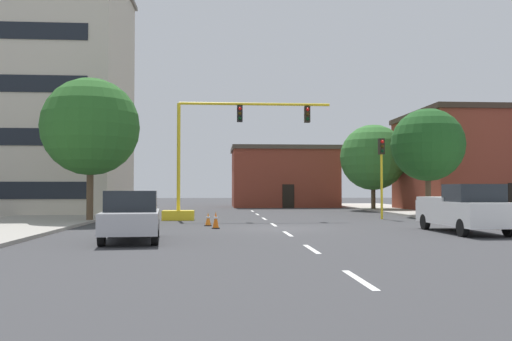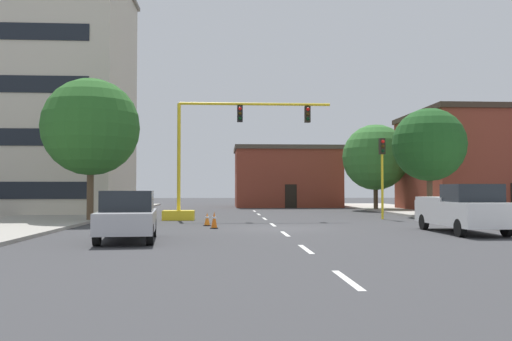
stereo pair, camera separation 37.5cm
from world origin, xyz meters
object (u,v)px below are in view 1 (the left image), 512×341
at_px(traffic_signal_gantry, 201,180).
at_px(traffic_light_pole_right, 382,160).
at_px(tree_right_far, 373,157).
at_px(tree_right_mid, 428,145).
at_px(pickup_truck_white, 464,209).
at_px(traffic_cone_roadside_b, 208,219).
at_px(traffic_cone_roadside_a, 216,220).
at_px(sedan_silver_near_left, 131,215).
at_px(tree_left_near, 91,127).

height_order(traffic_signal_gantry, traffic_light_pole_right, traffic_signal_gantry).
relative_size(traffic_light_pole_right, tree_right_far, 0.67).
distance_m(tree_right_mid, pickup_truck_white, 13.55).
distance_m(traffic_signal_gantry, traffic_light_pole_right, 10.78).
relative_size(tree_right_mid, traffic_cone_roadside_b, 10.77).
height_order(traffic_light_pole_right, traffic_cone_roadside_a, traffic_light_pole_right).
height_order(tree_right_mid, traffic_cone_roadside_b, tree_right_mid).
relative_size(pickup_truck_white, traffic_cone_roadside_b, 8.32).
bearing_deg(traffic_cone_roadside_b, tree_right_mid, 28.49).
height_order(traffic_light_pole_right, tree_right_far, tree_right_far).
relative_size(pickup_truck_white, sedan_silver_near_left, 1.16).
distance_m(tree_right_far, sedan_silver_near_left, 30.23).
height_order(traffic_cone_roadside_a, traffic_cone_roadside_b, traffic_cone_roadside_a).
bearing_deg(tree_right_far, tree_left_near, -143.27).
bearing_deg(sedan_silver_near_left, tree_left_near, 109.84).
height_order(tree_right_far, traffic_cone_roadside_a, tree_right_far).
relative_size(traffic_signal_gantry, traffic_cone_roadside_b, 14.97).
distance_m(tree_left_near, pickup_truck_white, 19.22).
xyz_separation_m(tree_right_far, sedan_silver_near_left, (-15.93, -25.44, -3.52)).
xyz_separation_m(traffic_signal_gantry, tree_right_mid, (14.51, 2.63, 2.35)).
bearing_deg(tree_left_near, traffic_light_pole_right, 6.76).
bearing_deg(traffic_cone_roadside_b, tree_left_near, 153.58).
distance_m(traffic_signal_gantry, traffic_cone_roadside_b, 5.37).
bearing_deg(sedan_silver_near_left, tree_right_far, 57.95).
relative_size(tree_right_mid, sedan_silver_near_left, 1.50).
distance_m(tree_right_far, traffic_cone_roadside_b, 22.76).
bearing_deg(traffic_cone_roadside_b, traffic_signal_gantry, 95.85).
xyz_separation_m(traffic_signal_gantry, sedan_silver_near_left, (-2.01, -12.49, -1.40)).
bearing_deg(traffic_cone_roadside_b, tree_right_far, 53.22).
bearing_deg(tree_right_mid, sedan_silver_near_left, -137.56).
relative_size(sedan_silver_near_left, traffic_cone_roadside_b, 7.17).
xyz_separation_m(traffic_light_pole_right, tree_left_near, (-16.58, -1.97, 1.61)).
distance_m(tree_right_far, traffic_cone_roadside_a, 23.99).
bearing_deg(tree_left_near, traffic_cone_roadside_a, -36.40).
relative_size(tree_left_near, pickup_truck_white, 1.44).
relative_size(sedan_silver_near_left, traffic_cone_roadside_a, 5.97).
relative_size(traffic_light_pole_right, sedan_silver_near_left, 1.03).
bearing_deg(sedan_silver_near_left, traffic_signal_gantry, 80.83).
relative_size(traffic_light_pole_right, tree_right_mid, 0.69).
distance_m(traffic_cone_roadside_a, traffic_cone_roadside_b, 1.85).
bearing_deg(tree_right_far, traffic_cone_roadside_a, -123.43).
xyz_separation_m(traffic_signal_gantry, tree_left_near, (-5.87, -1.80, 2.85)).
xyz_separation_m(traffic_light_pole_right, tree_right_far, (3.21, 12.80, 0.88)).
height_order(tree_left_near, traffic_cone_roadside_a, tree_left_near).
bearing_deg(tree_right_far, pickup_truck_white, -97.16).
relative_size(traffic_signal_gantry, pickup_truck_white, 1.80).
bearing_deg(tree_left_near, pickup_truck_white, -25.74).
height_order(traffic_light_pole_right, traffic_cone_roadside_b, traffic_light_pole_right).
bearing_deg(tree_right_mid, traffic_light_pole_right, -147.06).
relative_size(traffic_light_pole_right, tree_left_near, 0.62).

